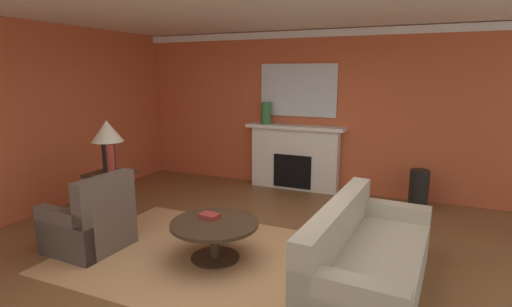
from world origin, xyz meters
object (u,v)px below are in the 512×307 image
object	(u,v)px
armchair_near_window	(91,225)
sofa	(366,262)
coffee_table	(215,231)
side_table	(112,193)
mantel_mirror	(298,90)
table_lamp	(107,136)
vase_mantel_left	(266,113)
vase_tall_corner	(419,190)
fireplace	(295,159)
vase_on_side_table	(111,160)

from	to	relation	value
armchair_near_window	sofa	bearing A→B (deg)	7.04
coffee_table	side_table	world-z (taller)	side_table
mantel_mirror	table_lamp	bearing A→B (deg)	-125.87
vase_mantel_left	vase_tall_corner	bearing A→B (deg)	-5.33
sofa	side_table	xyz separation A→B (m)	(-3.66, 0.48, 0.10)
table_lamp	vase_tall_corner	xyz separation A→B (m)	(4.06, 2.25, -0.91)
side_table	sofa	bearing A→B (deg)	-7.51
fireplace	vase_tall_corner	world-z (taller)	fireplace
coffee_table	vase_on_side_table	world-z (taller)	vase_on_side_table
fireplace	side_table	distance (m)	3.20
mantel_mirror	side_table	size ratio (longest dim) A/B	2.01
armchair_near_window	vase_tall_corner	bearing A→B (deg)	41.21
vase_mantel_left	coffee_table	bearing A→B (deg)	-78.52
sofa	vase_on_side_table	size ratio (longest dim) A/B	4.87
vase_mantel_left	vase_tall_corner	world-z (taller)	vase_mantel_left
fireplace	table_lamp	world-z (taller)	table_lamp
vase_tall_corner	vase_on_side_table	size ratio (longest dim) A/B	1.42
side_table	vase_tall_corner	world-z (taller)	side_table
vase_mantel_left	vase_on_side_table	distance (m)	2.93
mantel_mirror	coffee_table	bearing A→B (deg)	-88.93
vase_mantel_left	vase_on_side_table	world-z (taller)	vase_mantel_left
armchair_near_window	vase_mantel_left	xyz separation A→B (m)	(0.89, 3.37, 1.07)
vase_on_side_table	vase_tall_corner	bearing A→B (deg)	31.22
side_table	table_lamp	xyz separation A→B (m)	(0.00, 0.00, 0.82)
mantel_mirror	vase_mantel_left	size ratio (longest dim) A/B	3.55
mantel_mirror	side_table	world-z (taller)	mantel_mirror
armchair_near_window	vase_mantel_left	bearing A→B (deg)	75.28
table_lamp	vase_tall_corner	world-z (taller)	table_lamp
coffee_table	side_table	xyz separation A→B (m)	(-1.99, 0.50, 0.06)
mantel_mirror	table_lamp	world-z (taller)	mantel_mirror
coffee_table	vase_on_side_table	distance (m)	1.97
coffee_table	vase_mantel_left	bearing A→B (deg)	101.48
fireplace	side_table	size ratio (longest dim) A/B	2.57
sofa	vase_mantel_left	size ratio (longest dim) A/B	5.41
vase_on_side_table	sofa	bearing A→B (deg)	-5.90
armchair_near_window	coffee_table	world-z (taller)	armchair_near_window
mantel_mirror	vase_tall_corner	world-z (taller)	mantel_mirror
mantel_mirror	armchair_near_window	xyz separation A→B (m)	(-1.44, -3.54, -1.48)
sofa	coffee_table	bearing A→B (deg)	-179.36
vase_mantel_left	sofa	bearing A→B (deg)	-52.55
table_lamp	fireplace	bearing A→B (deg)	52.86
mantel_mirror	sofa	world-z (taller)	mantel_mirror
sofa	vase_on_side_table	distance (m)	3.59
vase_on_side_table	fireplace	bearing A→B (deg)	56.30
vase_on_side_table	armchair_near_window	bearing A→B (deg)	-65.56
table_lamp	coffee_table	bearing A→B (deg)	-14.15
armchair_near_window	coffee_table	distance (m)	1.54
side_table	vase_tall_corner	size ratio (longest dim) A/B	1.11
mantel_mirror	coffee_table	distance (m)	3.49
mantel_mirror	armchair_near_window	distance (m)	4.10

